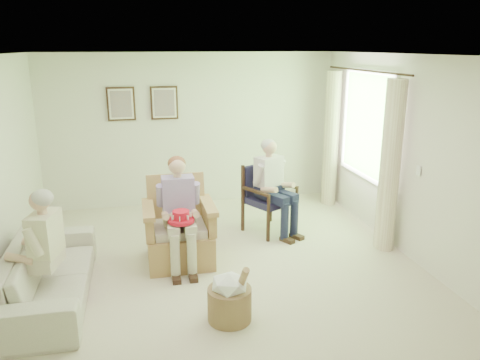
{
  "coord_description": "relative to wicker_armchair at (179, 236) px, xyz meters",
  "views": [
    {
      "loc": [
        -0.9,
        -5.21,
        2.7
      ],
      "look_at": [
        0.33,
        0.38,
        1.05
      ],
      "focal_mm": 35.0,
      "sensor_mm": 36.0,
      "label": 1
    }
  ],
  "objects": [
    {
      "name": "window",
      "position": [
        2.93,
        0.8,
        1.24
      ],
      "size": [
        0.13,
        2.5,
        1.63
      ],
      "color": "#2D6B23",
      "rests_on": "right_wall"
    },
    {
      "name": "person_wicker",
      "position": [
        0.0,
        -0.14,
        0.46
      ],
      "size": [
        0.4,
        0.62,
        1.37
      ],
      "rotation": [
        0.0,
        0.0,
        0.01
      ],
      "color": "beige",
      "rests_on": "ground"
    },
    {
      "name": "ceiling",
      "position": [
        0.46,
        -0.4,
        2.25
      ],
      "size": [
        5.0,
        5.5,
        0.02
      ],
      "primitive_type": "cube",
      "color": "white",
      "rests_on": "back_wall"
    },
    {
      "name": "red_hat",
      "position": [
        0.0,
        -0.35,
        0.37
      ],
      "size": [
        0.32,
        0.32,
        0.14
      ],
      "color": "red",
      "rests_on": "person_wicker"
    },
    {
      "name": "floor",
      "position": [
        0.46,
        -0.4,
        -0.35
      ],
      "size": [
        5.5,
        5.5,
        0.0
      ],
      "primitive_type": "plane",
      "color": "beige",
      "rests_on": "ground"
    },
    {
      "name": "wicker_armchair",
      "position": [
        0.0,
        0.0,
        0.0
      ],
      "size": [
        0.85,
        0.84,
        1.09
      ],
      "rotation": [
        0.0,
        0.0,
        0.01
      ],
      "color": "tan",
      "rests_on": "ground"
    },
    {
      "name": "framed_print_right",
      "position": [
        0.01,
        2.31,
        1.43
      ],
      "size": [
        0.45,
        0.05,
        0.55
      ],
      "color": "#382114",
      "rests_on": "back_wall"
    },
    {
      "name": "front_wall",
      "position": [
        0.46,
        -3.15,
        0.95
      ],
      "size": [
        5.0,
        0.04,
        2.6
      ],
      "primitive_type": "cube",
      "color": "silver",
      "rests_on": "ground"
    },
    {
      "name": "curtain_right",
      "position": [
        2.79,
        1.78,
        0.8
      ],
      "size": [
        0.34,
        0.34,
        2.3
      ],
      "primitive_type": "cylinder",
      "color": "beige",
      "rests_on": "ground"
    },
    {
      "name": "hatbox",
      "position": [
        0.37,
        -1.48,
        -0.09
      ],
      "size": [
        0.51,
        0.51,
        0.66
      ],
      "color": "tan",
      "rests_on": "ground"
    },
    {
      "name": "sofa",
      "position": [
        -1.49,
        -0.65,
        -0.04
      ],
      "size": [
        2.11,
        0.82,
        0.62
      ],
      "primitive_type": "imported",
      "rotation": [
        0.0,
        0.0,
        1.57
      ],
      "color": "beige",
      "rests_on": "ground"
    },
    {
      "name": "person_sofa",
      "position": [
        -1.49,
        -0.82,
        0.38
      ],
      "size": [
        0.42,
        0.62,
        1.27
      ],
      "rotation": [
        0.0,
        0.0,
        -1.8
      ],
      "color": "beige",
      "rests_on": "ground"
    },
    {
      "name": "person_dark",
      "position": [
        1.41,
        0.66,
        0.46
      ],
      "size": [
        0.4,
        0.63,
        1.37
      ],
      "rotation": [
        0.0,
        0.0,
        0.5
      ],
      "color": "#1A1D39",
      "rests_on": "ground"
    },
    {
      "name": "framed_print_left",
      "position": [
        -0.69,
        2.31,
        1.43
      ],
      "size": [
        0.45,
        0.05,
        0.55
      ],
      "color": "#382114",
      "rests_on": "back_wall"
    },
    {
      "name": "back_wall",
      "position": [
        0.46,
        2.35,
        0.95
      ],
      "size": [
        5.0,
        0.04,
        2.6
      ],
      "primitive_type": "cube",
      "color": "silver",
      "rests_on": "ground"
    },
    {
      "name": "right_wall",
      "position": [
        2.96,
        -0.4,
        0.95
      ],
      "size": [
        0.04,
        5.5,
        2.6
      ],
      "primitive_type": "cube",
      "color": "silver",
      "rests_on": "ground"
    },
    {
      "name": "curtain_left",
      "position": [
        2.79,
        -0.18,
        0.8
      ],
      "size": [
        0.34,
        0.34,
        2.3
      ],
      "primitive_type": "cylinder",
      "color": "beige",
      "rests_on": "ground"
    },
    {
      "name": "wood_armchair",
      "position": [
        1.41,
        0.82,
        0.19
      ],
      "size": [
        0.64,
        0.6,
        0.99
      ],
      "rotation": [
        0.0,
        0.0,
        0.5
      ],
      "color": "black",
      "rests_on": "ground"
    }
  ]
}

